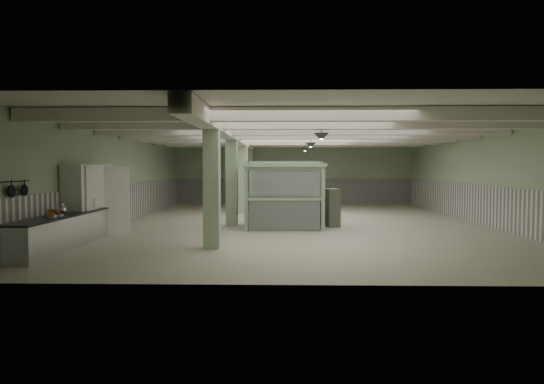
{
  "coord_description": "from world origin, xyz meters",
  "views": [
    {
      "loc": [
        -0.59,
        -18.91,
        2.2
      ],
      "look_at": [
        -0.99,
        -1.73,
        1.3
      ],
      "focal_mm": 32.0,
      "sensor_mm": 36.0,
      "label": 1
    }
  ],
  "objects_px": {
    "prep_counter": "(61,232)",
    "filing_cabinet": "(332,208)",
    "walkin_cooler": "(90,200)",
    "guard_booth": "(283,183)"
  },
  "relations": [
    {
      "from": "walkin_cooler",
      "to": "guard_booth",
      "type": "bearing_deg",
      "value": 23.23
    },
    {
      "from": "walkin_cooler",
      "to": "guard_booth",
      "type": "relative_size",
      "value": 0.86
    },
    {
      "from": "prep_counter",
      "to": "guard_booth",
      "type": "height_order",
      "value": "guard_booth"
    },
    {
      "from": "walkin_cooler",
      "to": "prep_counter",
      "type": "bearing_deg",
      "value": -87.78
    },
    {
      "from": "guard_booth",
      "to": "prep_counter",
      "type": "bearing_deg",
      "value": -143.45
    },
    {
      "from": "guard_booth",
      "to": "filing_cabinet",
      "type": "xyz_separation_m",
      "value": [
        1.78,
        0.25,
        -0.91
      ]
    },
    {
      "from": "walkin_cooler",
      "to": "filing_cabinet",
      "type": "relative_size",
      "value": 1.83
    },
    {
      "from": "prep_counter",
      "to": "filing_cabinet",
      "type": "xyz_separation_m",
      "value": [
        7.74,
        5.02,
        0.24
      ]
    },
    {
      "from": "guard_booth",
      "to": "filing_cabinet",
      "type": "height_order",
      "value": "guard_booth"
    },
    {
      "from": "prep_counter",
      "to": "guard_booth",
      "type": "relative_size",
      "value": 1.63
    }
  ]
}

